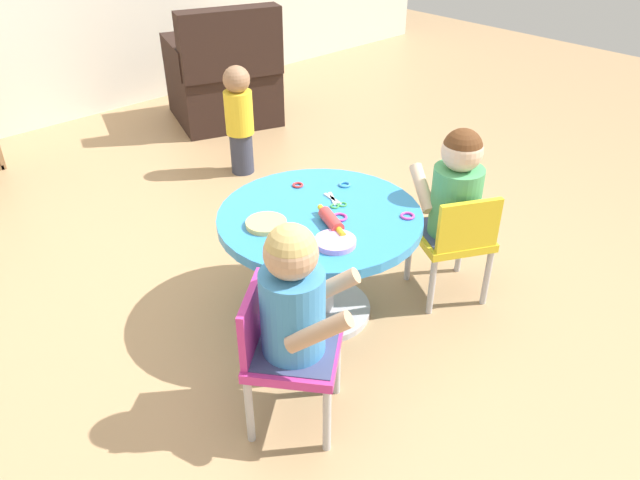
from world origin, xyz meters
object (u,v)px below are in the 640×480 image
at_px(child_chair_right, 454,238).
at_px(rolling_pin, 331,220).
at_px(armchair_dark, 224,80).
at_px(seated_child_left, 294,297).
at_px(craft_scissors, 336,202).
at_px(toddler_standing, 239,117).
at_px(child_chair_left, 284,350).
at_px(seated_child_right, 457,187).
at_px(craft_table, 320,241).

relative_size(child_chair_right, rolling_pin, 2.40).
bearing_deg(armchair_dark, seated_child_left, -120.49).
height_order(rolling_pin, craft_scissors, rolling_pin).
bearing_deg(rolling_pin, toddler_standing, 66.87).
bearing_deg(armchair_dark, craft_scissors, -113.44).
distance_m(seated_child_left, armchair_dark, 2.94).
relative_size(child_chair_left, rolling_pin, 2.40).
height_order(child_chair_right, seated_child_right, seated_child_right).
height_order(craft_table, rolling_pin, rolling_pin).
xyz_separation_m(child_chair_right, craft_scissors, (-0.40, 0.32, 0.19)).
height_order(child_chair_left, craft_scissors, child_chair_left).
distance_m(child_chair_right, armchair_dark, 2.51).
height_order(armchair_dark, toddler_standing, armchair_dark).
xyz_separation_m(seated_child_left, child_chair_right, (0.96, 0.07, -0.23)).
xyz_separation_m(seated_child_right, rolling_pin, (-0.56, 0.17, -0.01)).
bearing_deg(child_chair_right, craft_scissors, 140.95).
height_order(child_chair_left, rolling_pin, rolling_pin).
relative_size(child_chair_right, seated_child_right, 1.05).
xyz_separation_m(craft_table, toddler_standing, (0.59, 1.36, -0.01)).
height_order(seated_child_right, rolling_pin, seated_child_right).
height_order(child_chair_right, toddler_standing, toddler_standing).
height_order(craft_table, seated_child_right, seated_child_right).
bearing_deg(rolling_pin, child_chair_left, -151.39).
distance_m(toddler_standing, craft_scissors, 1.43).
height_order(craft_table, armchair_dark, armchair_dark).
distance_m(child_chair_left, craft_scissors, 0.72).
distance_m(child_chair_right, craft_scissors, 0.55).
xyz_separation_m(child_chair_right, armchair_dark, (0.52, 2.45, 0.00)).
distance_m(seated_child_right, toddler_standing, 1.64).
height_order(seated_child_right, toddler_standing, seated_child_right).
height_order(seated_child_right, armchair_dark, armchair_dark).
bearing_deg(toddler_standing, rolling_pin, -113.13).
bearing_deg(toddler_standing, armchair_dark, 60.87).
bearing_deg(child_chair_left, craft_table, 35.49).
bearing_deg(child_chair_left, toddler_standing, 57.82).
bearing_deg(craft_table, child_chair_left, -144.51).
xyz_separation_m(toddler_standing, craft_scissors, (-0.48, -1.34, 0.14)).
bearing_deg(seated_child_right, craft_scissors, 145.37).
relative_size(seated_child_left, craft_scissors, 3.59).
height_order(seated_child_left, seated_child_right, same).
xyz_separation_m(craft_table, craft_scissors, (0.11, 0.02, 0.13)).
distance_m(child_chair_right, rolling_pin, 0.62).
xyz_separation_m(seated_child_right, toddler_standing, (0.06, 1.63, -0.17)).
bearing_deg(craft_scissors, craft_table, -169.64).
relative_size(craft_table, toddler_standing, 1.22).
bearing_deg(rolling_pin, seated_child_left, -146.93).
bearing_deg(craft_scissors, seated_child_right, -34.63).
relative_size(child_chair_right, toddler_standing, 0.80).
height_order(armchair_dark, rolling_pin, armchair_dark).
bearing_deg(armchair_dark, child_chair_right, -102.06).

